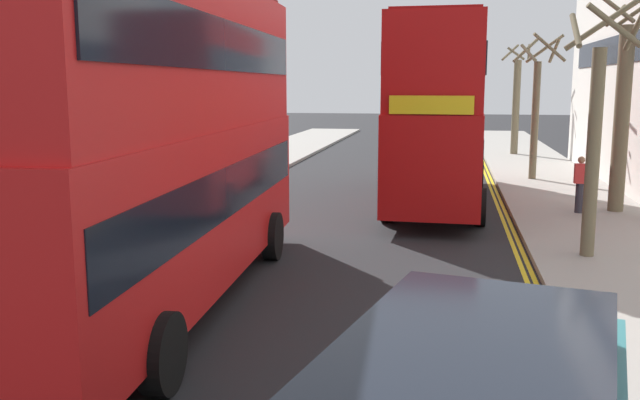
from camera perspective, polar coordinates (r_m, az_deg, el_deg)
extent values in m
cube|color=#9E9991|center=(17.45, 23.01, -3.53)|extent=(4.00, 80.00, 0.14)
cube|color=#9E9991|center=(19.33, -18.01, -2.02)|extent=(4.00, 80.00, 0.14)
cube|color=yellow|center=(15.20, 16.83, -5.29)|extent=(0.10, 56.00, 0.01)
cube|color=yellow|center=(15.18, 16.23, -5.28)|extent=(0.10, 56.00, 0.01)
cube|color=red|center=(12.03, -13.06, -0.49)|extent=(3.02, 10.91, 2.60)
cube|color=red|center=(11.87, -13.53, 11.73)|extent=(2.96, 10.69, 2.50)
cube|color=black|center=(11.98, -13.12, 0.93)|extent=(3.03, 10.48, 0.84)
cube|color=black|center=(11.87, -13.55, 12.21)|extent=(3.01, 10.26, 0.80)
cube|color=yellow|center=(17.00, -6.81, 7.80)|extent=(2.00, 0.16, 0.44)
cylinder|color=black|center=(15.77, -12.87, -2.66)|extent=(0.35, 1.05, 1.04)
cylinder|color=black|center=(15.08, -3.92, -2.99)|extent=(0.35, 1.05, 1.04)
cylinder|color=black|center=(8.90, -12.82, -12.22)|extent=(0.35, 1.05, 1.04)
cube|color=#B20F0F|center=(22.26, 9.89, 4.12)|extent=(2.88, 10.88, 2.60)
cube|color=#B20F0F|center=(22.17, 10.08, 10.69)|extent=(2.83, 10.66, 2.50)
cube|color=black|center=(22.23, 9.91, 4.89)|extent=(2.90, 10.45, 0.84)
cube|color=black|center=(22.17, 10.08, 10.95)|extent=(2.88, 10.24, 0.80)
cube|color=yellow|center=(16.80, 9.14, 7.73)|extent=(2.00, 0.13, 0.44)
cube|color=maroon|center=(22.24, 10.18, 14.04)|extent=(2.60, 9.79, 0.10)
cylinder|color=black|center=(19.07, 13.04, -0.57)|extent=(0.34, 1.05, 1.04)
cylinder|color=black|center=(19.21, 5.57, -0.30)|extent=(0.34, 1.05, 1.04)
cylinder|color=black|center=(25.70, 12.96, 1.98)|extent=(0.34, 1.05, 1.04)
cylinder|color=black|center=(25.80, 7.40, 2.18)|extent=(0.34, 1.05, 1.04)
cube|color=black|center=(4.86, 12.48, -15.52)|extent=(2.33, 3.35, 0.76)
cylinder|color=#2D2D38|center=(21.14, 20.55, 0.16)|extent=(0.22, 0.22, 0.85)
cube|color=red|center=(21.04, 20.66, 2.05)|extent=(0.34, 0.22, 0.56)
sphere|color=#9E7051|center=(21.00, 20.73, 3.11)|extent=(0.20, 0.20, 0.20)
cylinder|color=#6B6047|center=(21.63, 23.57, 6.07)|extent=(0.43, 0.43, 5.27)
cylinder|color=#6B6047|center=(22.16, 24.41, 13.78)|extent=(0.96, 0.57, 0.76)
cylinder|color=#6B6047|center=(21.92, 23.17, 13.79)|extent=(0.71, 0.69, 0.66)
cylinder|color=#6B6047|center=(21.15, 22.93, 14.58)|extent=(1.04, 1.22, 1.09)
cylinder|color=#6B6047|center=(15.66, 21.56, 3.55)|extent=(0.29, 0.29, 4.38)
cylinder|color=#6B6047|center=(15.87, 24.82, 13.23)|extent=(0.24, 1.53, 1.12)
cylinder|color=#6B6047|center=(16.37, 22.15, 13.21)|extent=(1.49, 0.40, 1.09)
cylinder|color=#6B6047|center=(15.54, 20.30, 12.97)|extent=(0.13, 1.05, 0.78)
cylinder|color=#6B6047|center=(15.13, 23.07, 13.10)|extent=(1.18, 0.39, 0.88)
cylinder|color=#6B6047|center=(37.99, 15.82, 7.35)|extent=(0.38, 0.38, 4.88)
cylinder|color=#6B6047|center=(38.01, 16.81, 11.54)|extent=(0.22, 1.10, 0.81)
cylinder|color=#6B6047|center=(38.40, 15.39, 11.63)|extent=(0.96, 0.87, 0.88)
cylinder|color=#6B6047|center=(37.59, 15.83, 11.52)|extent=(0.90, 0.44, 0.69)
cylinder|color=#6B6047|center=(28.06, 17.27, 6.24)|extent=(0.28, 0.28, 4.49)
cylinder|color=#6B6047|center=(28.20, 18.74, 11.61)|extent=(0.28, 1.25, 0.92)
cylinder|color=#6B6047|center=(28.73, 18.00, 11.75)|extent=(1.38, 0.73, 1.07)
cylinder|color=#6B6047|center=(28.47, 16.58, 11.73)|extent=(1.06, 0.95, 0.96)
cylinder|color=#6B6047|center=(27.78, 16.79, 11.52)|extent=(0.59, 0.87, 0.71)
cylinder|color=#6B6047|center=(27.48, 18.38, 11.84)|extent=(1.34, 0.76, 1.06)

